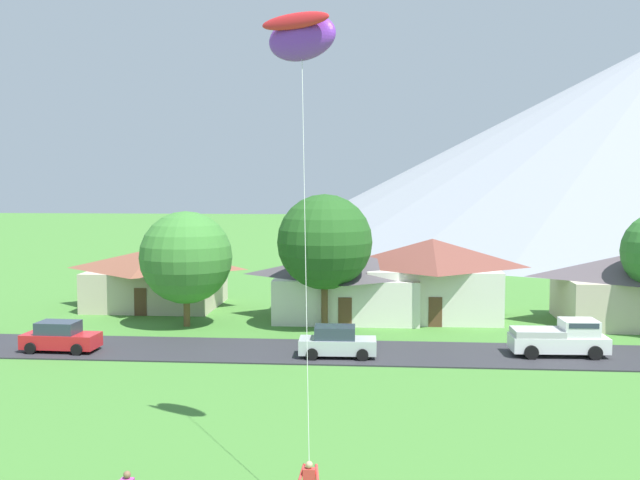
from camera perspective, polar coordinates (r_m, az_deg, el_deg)
The scene contains 11 objects.
road_strip at distance 43.16m, azimuth 2.86°, elevation -8.44°, with size 160.00×6.12×0.08m, color #2D2D33.
house_leftmost at distance 59.54m, azimuth -12.17°, elevation -2.67°, with size 10.09×8.62×4.54m.
house_left_center at distance 55.54m, azimuth 22.69°, elevation -3.26°, with size 10.60×8.23×4.88m.
house_right_center at distance 54.38m, azimuth 8.42°, elevation -2.73°, with size 9.78×8.16×5.58m.
house_rightmost at distance 53.66m, azimuth 2.11°, elevation -3.28°, with size 10.64×8.01×4.67m.
tree_left_of_center at distance 49.29m, azimuth 0.35°, elevation -0.15°, with size 6.23×6.23×8.82m.
tree_center at distance 50.92m, azimuth -10.04°, elevation -1.30°, with size 6.13×6.13×7.68m.
parked_car_silver_west_end at distance 41.84m, azimuth 1.28°, elevation -7.69°, with size 4.26×2.19×1.68m.
parked_car_red_mid_west at distance 45.59m, azimuth -18.94°, elevation -6.92°, with size 4.26×2.20×1.68m.
pickup_truck_white_east_side at distance 44.13m, azimuth 17.67°, elevation -7.01°, with size 5.28×2.50×1.99m.
kite_flyer_with_kite at distance 26.35m, azimuth -1.43°, elevation 14.34°, with size 2.97×6.27×15.44m.
Camera 1 is at (1.47, -11.38, 9.76)m, focal length 42.57 mm.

